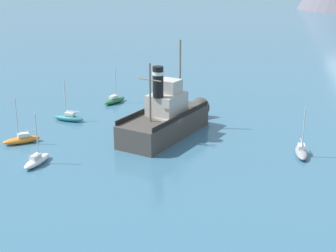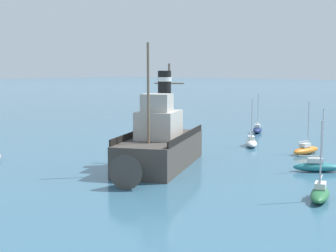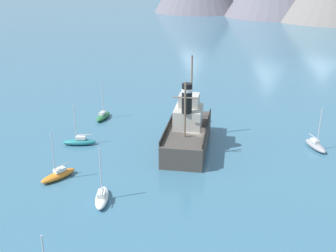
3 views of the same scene
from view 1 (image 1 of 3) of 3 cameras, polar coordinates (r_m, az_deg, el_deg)
The scene contains 7 objects.
ground_plane at distance 53.96m, azimuth 0.08°, elevation -1.56°, with size 600.00×600.00×0.00m, color #38667F.
old_tugboat at distance 55.01m, azimuth -0.08°, elevation 0.85°, with size 9.09×14.49×9.90m.
sailboat_green at distance 67.69m, azimuth -5.95°, elevation 2.88°, with size 2.30×3.95×4.90m.
sailboat_orange at distance 54.98m, azimuth -15.89°, elevation -1.43°, with size 1.56×3.91×4.90m.
sailboat_teal at distance 61.11m, azimuth -10.95°, elevation 0.93°, with size 3.72×3.13×4.90m.
sailboat_white at distance 49.09m, azimuth -14.33°, elevation -3.70°, with size 3.12×3.72×4.90m.
sailboat_grey at distance 51.29m, azimuth 14.55°, elevation -2.75°, with size 3.54×3.39×4.90m.
Camera 1 is at (41.87, -28.62, 18.41)m, focal length 55.00 mm.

